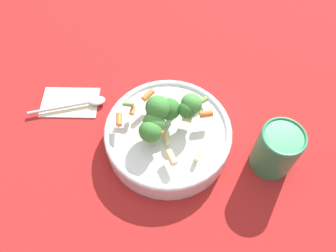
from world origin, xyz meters
TOP-DOWN VIEW (x-y plane):
  - ground_plane at (0.00, 0.00)m, footprint 3.00×3.00m
  - bowl at (0.00, 0.00)m, footprint 0.26×0.26m
  - pasta_salad at (-0.00, 0.01)m, footprint 0.20×0.18m
  - cup at (0.18, -0.12)m, footprint 0.08×0.08m
  - napkin at (-0.17, 0.18)m, footprint 0.15×0.13m
  - spoon at (-0.15, 0.16)m, footprint 0.17×0.04m

SIDE VIEW (x-z plane):
  - ground_plane at x=0.00m, z-range 0.00..0.00m
  - napkin at x=-0.17m, z-range 0.00..0.01m
  - spoon at x=-0.15m, z-range 0.01..0.02m
  - bowl at x=0.00m, z-range 0.00..0.06m
  - cup at x=0.18m, z-range 0.00..0.11m
  - pasta_salad at x=0.00m, z-range 0.06..0.14m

